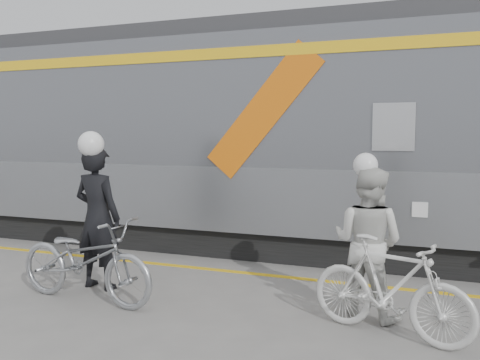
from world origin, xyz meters
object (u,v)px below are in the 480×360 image
at_px(man, 98,217).
at_px(bicycle_left, 85,260).
at_px(woman, 368,242).
at_px(bicycle_right, 390,288).

bearing_deg(man, bicycle_left, 115.22).
bearing_deg(woman, bicycle_left, 30.27).
bearing_deg(bicycle_right, bicycle_left, 111.04).
height_order(man, bicycle_left, man).
relative_size(bicycle_left, woman, 1.18).
relative_size(man, bicycle_left, 0.95).
height_order(woman, bicycle_right, woman).
xyz_separation_m(woman, bicycle_right, (0.30, -0.55, -0.35)).
bearing_deg(bicycle_left, woman, -72.63).
bearing_deg(bicycle_left, man, 25.22).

